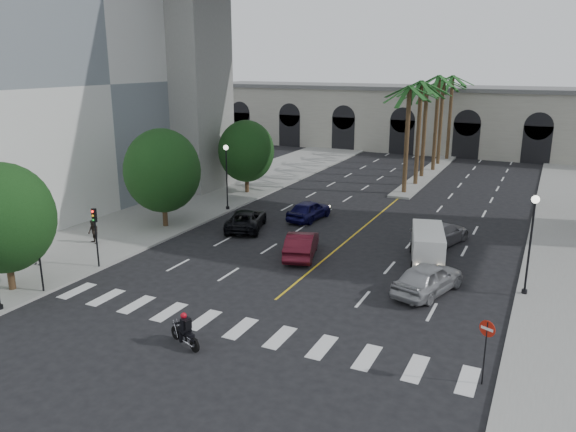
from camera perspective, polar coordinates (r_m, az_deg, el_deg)
The scene contains 28 objects.
ground at distance 27.28m, azimuth -3.23°, elevation -10.05°, with size 140.00×140.00×0.00m, color black.
sidewalk_left at distance 46.87m, azimuth -10.54°, elevation 0.83°, with size 8.00×100.00×0.15m, color gray.
median at distance 61.81m, azimuth 13.97°, elevation 4.20°, with size 2.00×24.00×0.20m, color gray.
building_left at distance 51.41m, azimuth -24.36°, elevation 12.59°, with size 16.50×32.50×20.60m.
pier_building at distance 77.80m, azimuth 16.82°, elevation 9.36°, with size 71.00×10.50×8.50m.
palm_a at distance 51.00m, azimuth 12.24°, elevation 12.20°, with size 3.20×3.20×10.30m.
palm_b at distance 54.86m, azimuth 13.38°, elevation 12.63°, with size 3.20×3.20×10.60m.
palm_c at distance 58.85m, azimuth 13.93°, elevation 12.32°, with size 3.20×3.20×10.10m.
palm_d at distance 62.67m, azimuth 15.08°, elevation 13.09°, with size 3.20×3.20×10.90m.
palm_e at distance 66.66m, azimuth 15.51°, elevation 12.78°, with size 3.20×3.20×10.40m.
palm_f at distance 70.53m, azimuth 16.38°, elevation 13.06°, with size 3.20×3.20×10.70m.
street_tree_near at distance 32.03m, azimuth -26.99°, elevation -0.19°, with size 5.20×5.20×6.89m.
street_tree_mid at distance 40.90m, azimuth -12.64°, elevation 4.51°, with size 5.44×5.44×7.21m.
street_tree_far at distance 50.77m, azimuth -4.26°, elevation 6.58°, with size 5.04×5.04×6.68m.
lamp_post_left_far at distance 45.01m, azimuth -6.26°, elevation 4.50°, with size 0.40×0.40×5.35m.
lamp_post_right at distance 30.73m, azimuth 23.46°, elevation -1.94°, with size 0.40×0.40×5.35m.
traffic_signal_near at distance 31.44m, azimuth -24.03°, elevation -2.99°, with size 0.25×0.18×3.65m.
traffic_signal_far at distance 34.00m, azimuth -18.98°, elevation -1.13°, with size 0.25×0.18×3.65m.
motorcycle_rider at distance 24.67m, azimuth -10.38°, elevation -11.44°, with size 1.98×0.91×1.51m.
car_a at distance 30.24m, azimuth 14.03°, elevation -6.16°, with size 1.97×4.89×1.67m, color #9D9EA1.
car_b at distance 34.73m, azimuth 1.37°, elevation -2.90°, with size 1.67×4.78×1.58m, color #4C0F1A.
car_c at distance 40.49m, azimuth -4.26°, elevation -0.36°, with size 2.34×5.09×1.41m, color black.
car_d at distance 38.39m, azimuth 15.23°, elevation -1.69°, with size 2.12×5.21×1.51m, color slate.
car_e at distance 42.73m, azimuth 2.14°, elevation 0.61°, with size 1.81×4.50×1.53m, color #0E0D3D.
cargo_van at distance 34.57m, azimuth 14.01°, elevation -2.85°, with size 2.90×5.08×2.04m.
pedestrian_a at distance 36.07m, azimuth -24.21°, elevation -3.37°, with size 0.57×0.37×1.55m, color black.
pedestrian_b at distance 38.86m, azimuth -19.16°, elevation -1.53°, with size 0.77×0.60×1.58m, color black.
do_not_enter_sign at distance 22.34m, azimuth 19.50°, elevation -11.65°, with size 0.60×0.30×2.62m.
Camera 1 is at (11.96, -21.51, 11.77)m, focal length 35.00 mm.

